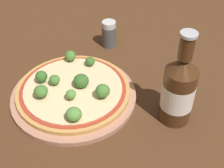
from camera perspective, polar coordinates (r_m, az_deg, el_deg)
ground_plane at (r=0.74m, az=-7.74°, el=-2.68°), size 3.00×3.00×0.00m
plate at (r=0.74m, az=-6.96°, el=-2.10°), size 0.29×0.29×0.01m
pizza at (r=0.73m, az=-7.10°, el=-1.08°), size 0.27×0.27×0.01m
broccoli_floret_0 at (r=0.72m, az=-5.66°, el=0.55°), size 0.04×0.04×0.03m
broccoli_floret_1 at (r=0.69m, az=-1.72°, el=-1.26°), size 0.03×0.03×0.03m
broccoli_floret_2 at (r=0.73m, az=-10.47°, el=0.78°), size 0.03×0.03×0.03m
broccoli_floret_3 at (r=0.78m, az=-4.03°, el=4.16°), size 0.02×0.02×0.02m
broccoli_floret_4 at (r=0.80m, az=-7.61°, el=5.13°), size 0.03×0.03×0.03m
broccoli_floret_5 at (r=0.75m, az=-12.80°, el=1.37°), size 0.03×0.03×0.03m
broccoli_floret_6 at (r=0.65m, az=-7.01°, el=-5.53°), size 0.03×0.03×0.03m
broccoli_floret_7 at (r=0.70m, az=-12.88°, el=-1.31°), size 0.03×0.03×0.03m
broccoli_floret_8 at (r=0.69m, az=-7.51°, el=-1.89°), size 0.02×0.02×0.03m
beer_bottle at (r=0.65m, az=12.09°, el=-0.99°), size 0.07×0.07×0.22m
pepper_shaker at (r=0.89m, az=-0.56°, el=9.11°), size 0.04×0.04×0.08m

